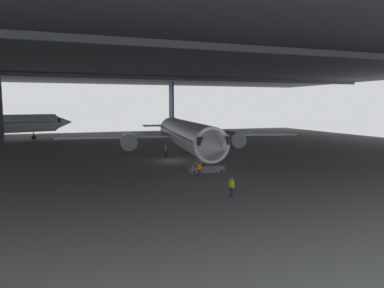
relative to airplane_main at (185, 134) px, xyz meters
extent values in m
plane|color=slate|center=(-1.43, -1.13, -3.37)|extent=(110.00, 110.00, 0.00)
cube|color=#38383D|center=(-1.43, 12.62, 10.60)|extent=(121.00, 99.00, 1.20)
cube|color=#4C4F54|center=(-1.43, -12.13, 9.60)|extent=(115.50, 0.50, 0.70)
cube|color=#4C4F54|center=(-1.43, 29.12, 9.60)|extent=(115.50, 0.50, 0.70)
cylinder|color=white|center=(-0.08, -0.62, 0.02)|extent=(7.12, 26.87, 3.57)
cone|color=white|center=(-2.09, -15.40, 0.02)|extent=(4.05, 4.72, 3.50)
cube|color=black|center=(-1.79, -13.17, 0.46)|extent=(3.34, 2.89, 0.79)
cone|color=white|center=(1.92, 14.17, 0.38)|extent=(3.78, 6.07, 3.04)
cube|color=navy|center=(1.62, 11.93, 4.73)|extent=(0.76, 3.89, 5.85)
cube|color=white|center=(3.97, 10.63, 0.55)|extent=(4.90, 3.51, 0.16)
cube|color=white|center=(-0.99, 11.30, 0.55)|extent=(4.90, 3.51, 0.16)
cube|color=white|center=(9.67, 2.41, -0.34)|extent=(15.68, 8.44, 0.24)
cylinder|color=#9EA3A8|center=(7.63, 0.73, -0.96)|extent=(2.82, 4.90, 2.21)
cube|color=white|center=(-8.67, 4.90, -0.34)|extent=(15.68, 8.44, 0.24)
cylinder|color=#9EA3A8|center=(-7.16, 2.74, -0.96)|extent=(2.82, 4.90, 2.21)
cube|color=navy|center=(-0.08, -0.62, 0.29)|extent=(6.93, 24.95, 0.16)
cylinder|color=#9EA3A8|center=(-1.28, -9.47, -2.12)|extent=(0.20, 0.20, 1.15)
cylinder|color=black|center=(-1.28, -9.47, -2.92)|extent=(0.42, 0.93, 0.90)
cylinder|color=#9EA3A8|center=(2.63, 1.64, -2.12)|extent=(0.20, 0.20, 1.15)
cylinder|color=black|center=(2.63, 1.64, -2.92)|extent=(0.42, 0.93, 0.90)
cylinder|color=#9EA3A8|center=(-2.10, 2.28, -2.12)|extent=(0.20, 0.20, 1.15)
cylinder|color=black|center=(-2.10, 2.28, -2.92)|extent=(0.42, 0.93, 0.90)
cube|color=slate|center=(-0.82, -9.69, -3.02)|extent=(3.89, 1.99, 0.70)
cube|color=slate|center=(-0.82, -9.69, -1.24)|extent=(3.61, 1.75, 2.96)
cube|color=slate|center=(0.86, -9.92, 0.20)|extent=(1.26, 1.44, 0.12)
cylinder|color=black|center=(0.94, -9.33, 0.70)|extent=(0.06, 0.06, 1.00)
cylinder|color=black|center=(0.78, -10.51, 0.70)|extent=(0.06, 0.06, 1.00)
cylinder|color=black|center=(0.79, -9.20, -3.22)|extent=(0.31, 0.16, 0.30)
cylinder|color=black|center=(0.60, -10.59, -3.22)|extent=(0.31, 0.16, 0.30)
cylinder|color=black|center=(-2.23, -8.79, -3.22)|extent=(0.31, 0.16, 0.30)
cylinder|color=black|center=(-2.42, -10.18, -3.22)|extent=(0.31, 0.16, 0.30)
cylinder|color=#232838|center=(-2.98, -20.56, -2.97)|extent=(0.14, 0.14, 0.80)
cylinder|color=#232838|center=(-3.02, -20.38, -2.97)|extent=(0.14, 0.14, 0.80)
cube|color=yellow|center=(-3.00, -20.47, -2.29)|extent=(0.29, 0.40, 0.56)
cylinder|color=yellow|center=(-2.95, -20.70, -2.26)|extent=(0.09, 0.09, 0.54)
cylinder|color=yellow|center=(-3.04, -20.25, -2.26)|extent=(0.09, 0.09, 0.54)
sphere|color=#8C6647|center=(-3.00, -20.47, -1.89)|extent=(0.22, 0.22, 0.22)
cylinder|color=#232838|center=(-2.55, -12.29, -2.97)|extent=(0.14, 0.14, 0.79)
cylinder|color=#232838|center=(-2.72, -12.28, -2.97)|extent=(0.14, 0.14, 0.79)
cube|color=orange|center=(-2.64, -12.28, -2.29)|extent=(0.37, 0.25, 0.56)
cylinder|color=orange|center=(-2.41, -12.30, -2.26)|extent=(0.09, 0.09, 0.53)
cylinder|color=orange|center=(-2.86, -12.27, -2.26)|extent=(0.09, 0.09, 0.53)
sphere|color=#8C6647|center=(-2.64, -12.28, -1.89)|extent=(0.22, 0.22, 0.22)
cone|color=white|center=(-15.70, 39.24, 0.10)|extent=(5.53, 5.07, 3.66)
cube|color=black|center=(-17.89, 38.36, 0.57)|extent=(3.61, 3.92, 0.82)
cylinder|color=#9EA3A8|center=(-21.52, 36.91, -2.12)|extent=(0.20, 0.20, 1.15)
cylinder|color=black|center=(-21.52, 36.91, -2.92)|extent=(0.95, 0.61, 0.90)
camera|label=1|loc=(-15.18, -45.26, 3.83)|focal=33.33mm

